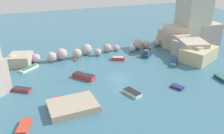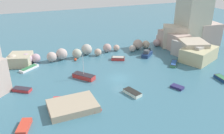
{
  "view_description": "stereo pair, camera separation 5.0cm",
  "coord_description": "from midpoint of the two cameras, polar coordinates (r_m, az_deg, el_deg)",
  "views": [
    {
      "loc": [
        -16.62,
        -37.89,
        20.82
      ],
      "look_at": [
        0.0,
        3.57,
        1.0
      ],
      "focal_mm": 37.14,
      "sensor_mm": 36.0,
      "label": 1
    },
    {
      "loc": [
        -16.58,
        -37.91,
        20.82
      ],
      "look_at": [
        0.0,
        3.57,
        1.0
      ],
      "focal_mm": 37.14,
      "sensor_mm": 36.0,
      "label": 2
    }
  ],
  "objects": [
    {
      "name": "moored_boat_10",
      "position": [
        44.68,
        -21.3,
        -5.21
      ],
      "size": [
        3.44,
        2.92,
        0.59
      ],
      "rotation": [
        0.0,
        0.0,
        5.68
      ],
      "color": "#C03033",
      "rests_on": "cove_water"
    },
    {
      "name": "moored_boat_11",
      "position": [
        44.31,
        15.74,
        -4.76
      ],
      "size": [
        2.19,
        2.59,
        0.44
      ],
      "rotation": [
        0.0,
        0.0,
        5.17
      ],
      "color": "navy",
      "rests_on": "cove_water"
    },
    {
      "name": "cove_water",
      "position": [
        46.32,
        1.61,
        -2.79
      ],
      "size": [
        160.0,
        160.0,
        0.0
      ],
      "primitive_type": "plane",
      "color": "#3B6E83",
      "rests_on": "ground"
    },
    {
      "name": "moored_boat_7",
      "position": [
        37.14,
        -4.62,
        -9.87
      ],
      "size": [
        1.94,
        3.0,
        0.41
      ],
      "rotation": [
        0.0,
        0.0,
        4.98
      ],
      "color": "#C03D2F",
      "rests_on": "cove_water"
    },
    {
      "name": "moored_boat_6",
      "position": [
        54.18,
        14.91,
        0.84
      ],
      "size": [
        3.42,
        3.64,
        0.61
      ],
      "rotation": [
        0.0,
        0.0,
        3.99
      ],
      "color": "#3B7C54",
      "rests_on": "cove_water"
    },
    {
      "name": "cliff_headland_right",
      "position": [
        66.29,
        18.58,
        7.57
      ],
      "size": [
        20.57,
        21.36,
        13.07
      ],
      "color": "#BEA09A",
      "rests_on": "ground"
    },
    {
      "name": "moored_boat_1",
      "position": [
        46.41,
        -6.98,
        -2.28
      ],
      "size": [
        4.17,
        4.53,
        4.85
      ],
      "rotation": [
        0.0,
        0.0,
        5.41
      ],
      "color": "#C03230",
      "rests_on": "cove_water"
    },
    {
      "name": "moored_boat_3",
      "position": [
        50.33,
        25.44,
        -2.57
      ],
      "size": [
        1.66,
        3.39,
        0.66
      ],
      "rotation": [
        0.0,
        0.0,
        1.49
      ],
      "color": "navy",
      "rests_on": "cove_water"
    },
    {
      "name": "moored_boat_2",
      "position": [
        58.08,
        8.58,
        3.26
      ],
      "size": [
        4.08,
        3.91,
        1.65
      ],
      "rotation": [
        0.0,
        0.0,
        3.88
      ],
      "color": "navy",
      "rests_on": "cove_water"
    },
    {
      "name": "channel_buoy",
      "position": [
        55.16,
        -9.03,
        1.83
      ],
      "size": [
        0.7,
        0.7,
        0.7
      ],
      "primitive_type": "sphere",
      "color": "#E04C28",
      "rests_on": "cove_water"
    },
    {
      "name": "moored_boat_8",
      "position": [
        39.67,
        -13.52,
        -8.18
      ],
      "size": [
        1.97,
        2.73,
        0.36
      ],
      "rotation": [
        0.0,
        0.0,
        1.28
      ],
      "color": "red",
      "rests_on": "cove_water"
    },
    {
      "name": "moored_boat_9",
      "position": [
        35.17,
        -20.84,
        -13.56
      ],
      "size": [
        2.38,
        3.52,
        0.65
      ],
      "rotation": [
        0.0,
        0.0,
        4.38
      ],
      "color": "red",
      "rests_on": "cove_water"
    },
    {
      "name": "moored_boat_5",
      "position": [
        53.2,
        -19.75,
        -0.3
      ],
      "size": [
        4.29,
        3.78,
        0.53
      ],
      "rotation": [
        0.0,
        0.0,
        0.67
      ],
      "color": "white",
      "rests_on": "cove_water"
    },
    {
      "name": "moored_boat_4",
      "position": [
        40.85,
        4.99,
        -6.3
      ],
      "size": [
        2.47,
        3.68,
        0.64
      ],
      "rotation": [
        0.0,
        0.0,
        1.88
      ],
      "color": "silver",
      "rests_on": "cove_water"
    },
    {
      "name": "stone_dock",
      "position": [
        37.26,
        -9.7,
        -9.42
      ],
      "size": [
        7.59,
        5.62,
        1.1
      ],
      "primitive_type": "cube",
      "rotation": [
        0.0,
        0.0,
        0.03
      ],
      "color": "tan",
      "rests_on": "ground"
    },
    {
      "name": "moored_boat_0",
      "position": [
        55.15,
        1.47,
        2.16
      ],
      "size": [
        3.43,
        2.69,
        0.73
      ],
      "rotation": [
        0.0,
        0.0,
        5.83
      ],
      "color": "red",
      "rests_on": "cove_water"
    },
    {
      "name": "rock_breakwater",
      "position": [
        57.28,
        -7.63,
        3.69
      ],
      "size": [
        39.54,
        4.54,
        2.79
      ],
      "color": "#B7AA94",
      "rests_on": "ground"
    }
  ]
}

